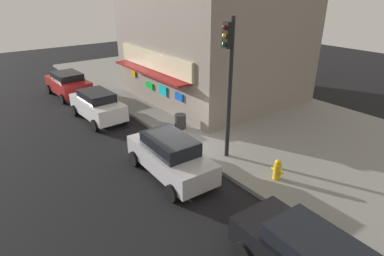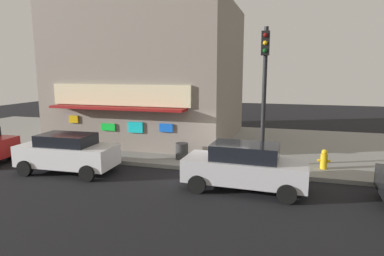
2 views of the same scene
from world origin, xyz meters
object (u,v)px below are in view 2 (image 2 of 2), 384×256
(pedestrian, at_px, (172,133))
(potted_plant_by_doorway, at_px, (146,140))
(parked_car_white, at_px, (67,153))
(fire_hydrant, at_px, (324,159))
(potted_plant_by_window, at_px, (75,135))
(traffic_light, at_px, (264,80))
(parked_car_silver, at_px, (245,167))
(trash_can, at_px, (182,151))

(pedestrian, height_order, potted_plant_by_doorway, pedestrian)
(pedestrian, xyz_separation_m, parked_car_white, (-3.25, -3.97, -0.29))
(pedestrian, bearing_deg, parked_car_white, -129.26)
(fire_hydrant, xyz_separation_m, potted_plant_by_window, (-12.93, 1.17, 0.10))
(fire_hydrant, height_order, potted_plant_by_doorway, potted_plant_by_doorway)
(traffic_light, distance_m, potted_plant_by_doorway, 7.08)
(parked_car_white, bearing_deg, potted_plant_by_window, 122.09)
(fire_hydrant, height_order, parked_car_silver, parked_car_silver)
(fire_hydrant, height_order, trash_can, fire_hydrant)
(trash_can, bearing_deg, parked_car_silver, -40.40)
(potted_plant_by_window, height_order, parked_car_white, parked_car_white)
(potted_plant_by_doorway, bearing_deg, parked_car_silver, -36.30)
(potted_plant_by_doorway, height_order, potted_plant_by_window, potted_plant_by_window)
(parked_car_white, bearing_deg, trash_can, 33.92)
(pedestrian, bearing_deg, fire_hydrant, -8.16)
(pedestrian, distance_m, potted_plant_by_doorway, 1.64)
(parked_car_silver, bearing_deg, parked_car_white, -179.92)
(potted_plant_by_window, xyz_separation_m, parked_car_silver, (9.99, -4.11, 0.19))
(potted_plant_by_window, distance_m, parked_car_white, 4.87)
(fire_hydrant, relative_size, parked_car_silver, 0.19)
(traffic_light, bearing_deg, parked_car_white, -161.65)
(potted_plant_by_doorway, xyz_separation_m, potted_plant_by_window, (-4.29, -0.07, 0.03))
(potted_plant_by_doorway, distance_m, parked_car_silver, 7.07)
(potted_plant_by_window, bearing_deg, trash_can, -11.27)
(traffic_light, height_order, trash_can, traffic_light)
(fire_hydrant, distance_m, potted_plant_by_doorway, 8.72)
(trash_can, distance_m, parked_car_silver, 4.29)
(trash_can, relative_size, potted_plant_by_doorway, 0.86)
(traffic_light, height_order, parked_car_silver, traffic_light)
(pedestrian, distance_m, parked_car_white, 5.14)
(parked_car_silver, bearing_deg, trash_can, 139.60)
(potted_plant_by_doorway, bearing_deg, pedestrian, -8.13)
(trash_can, distance_m, parked_car_white, 5.00)
(traffic_light, bearing_deg, pedestrian, 163.05)
(fire_hydrant, relative_size, pedestrian, 0.48)
(traffic_light, distance_m, parked_car_silver, 3.98)
(traffic_light, relative_size, parked_car_silver, 1.34)
(fire_hydrant, distance_m, parked_car_silver, 4.17)
(parked_car_silver, bearing_deg, traffic_light, 81.16)
(fire_hydrant, distance_m, pedestrian, 7.19)
(trash_can, relative_size, potted_plant_by_window, 0.82)
(trash_can, bearing_deg, fire_hydrant, 1.61)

